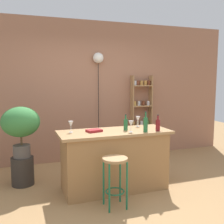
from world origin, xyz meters
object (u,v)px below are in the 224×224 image
object	(u,v)px
spice_shelf	(141,114)
cookbook	(94,131)
bottle_olive_oil	(158,125)
wine_glass_left	(71,124)
potted_plant	(21,124)
pendant_globe_light	(98,59)
bar_stool	(115,171)
wine_glass_center	(131,124)
bottle_vinegar	(146,124)
bottle_spirits_clear	(126,124)
plant_stool	(23,171)
wine_glass_right	(138,119)

from	to	relation	value
spice_shelf	cookbook	xyz separation A→B (m)	(-1.46, -1.46, -0.00)
bottle_olive_oil	wine_glass_left	world-z (taller)	bottle_olive_oil
potted_plant	pendant_globe_light	xyz separation A→B (m)	(1.52, 0.91, 1.07)
bar_stool	wine_glass_center	world-z (taller)	wine_glass_center
bottle_vinegar	cookbook	xyz separation A→B (m)	(-0.70, 0.26, -0.10)
spice_shelf	wine_glass_center	world-z (taller)	spice_shelf
bottle_spirits_clear	pendant_globe_light	distance (m)	1.87
plant_stool	bottle_olive_oil	world-z (taller)	bottle_olive_oil
bottle_spirits_clear	cookbook	world-z (taller)	bottle_spirits_clear
bar_stool	wine_glass_right	bearing A→B (deg)	48.66
plant_stool	bottle_spirits_clear	distance (m)	1.78
potted_plant	pendant_globe_light	bearing A→B (deg)	30.83
bar_stool	bottle_spirits_clear	xyz separation A→B (m)	(0.37, 0.54, 0.49)
plant_stool	wine_glass_right	distance (m)	1.99
wine_glass_left	wine_glass_center	world-z (taller)	same
spice_shelf	wine_glass_left	distance (m)	2.26
spice_shelf	wine_glass_center	distance (m)	1.91
wine_glass_right	pendant_globe_light	bearing A→B (deg)	101.23
bottle_olive_oil	wine_glass_center	world-z (taller)	bottle_olive_oil
bar_stool	cookbook	bearing A→B (deg)	100.64
spice_shelf	wine_glass_right	bearing A→B (deg)	-118.05
spice_shelf	wine_glass_center	size ratio (longest dim) A/B	10.50
bottle_vinegar	bottle_olive_oil	bearing A→B (deg)	-0.56
potted_plant	bottle_vinegar	distance (m)	1.90
wine_glass_left	wine_glass_center	bearing A→B (deg)	-17.96
wine_glass_center	potted_plant	bearing A→B (deg)	152.14
wine_glass_left	cookbook	xyz separation A→B (m)	(0.32, -0.08, -0.10)
potted_plant	bottle_spirits_clear	world-z (taller)	potted_plant
plant_stool	wine_glass_left	size ratio (longest dim) A/B	2.69
spice_shelf	pendant_globe_light	xyz separation A→B (m)	(-0.94, 0.05, 1.12)
bottle_olive_oil	wine_glass_center	distance (m)	0.41
potted_plant	wine_glass_right	xyz separation A→B (m)	(1.78, -0.42, 0.05)
plant_stool	bottle_olive_oil	bearing A→B (deg)	-24.38
bar_stool	wine_glass_left	size ratio (longest dim) A/B	4.01
bottle_vinegar	plant_stool	bearing A→B (deg)	153.19
potted_plant	wine_glass_right	world-z (taller)	potted_plant
bar_stool	bottle_olive_oil	size ratio (longest dim) A/B	2.71
potted_plant	spice_shelf	bearing A→B (deg)	19.27
bottle_olive_oil	bottle_vinegar	bearing A→B (deg)	179.44
plant_stool	cookbook	distance (m)	1.35
wine_glass_center	bottle_spirits_clear	bearing A→B (deg)	97.83
bottle_vinegar	bottle_spirits_clear	size ratio (longest dim) A/B	1.25
bottle_vinegar	cookbook	distance (m)	0.75
bottle_vinegar	bar_stool	bearing A→B (deg)	-151.13
potted_plant	cookbook	bearing A→B (deg)	-31.09
bar_stool	wine_glass_right	size ratio (longest dim) A/B	4.01
wine_glass_center	pendant_globe_light	distance (m)	1.98
bottle_olive_oil	wine_glass_center	size ratio (longest dim) A/B	1.48
spice_shelf	bottle_vinegar	size ratio (longest dim) A/B	5.76
bottle_spirits_clear	plant_stool	bearing A→B (deg)	156.52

